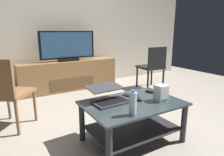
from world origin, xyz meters
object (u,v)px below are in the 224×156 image
at_px(television, 68,47).
at_px(dining_chair, 153,65).
at_px(router_box, 161,93).
at_px(soundbar_remote, 152,92).
at_px(tv_remote, 138,98).
at_px(coffee_table, 133,115).
at_px(side_chair, 5,90).
at_px(water_bottle_near, 133,103).
at_px(cell_phone, 129,96).
at_px(laptop, 108,96).
at_px(media_cabinet, 69,75).

relative_size(television, dining_chair, 1.26).
height_order(router_box, soundbar_remote, router_box).
xyz_separation_m(dining_chair, tv_remote, (-1.41, -1.32, -0.04)).
xyz_separation_m(television, tv_remote, (0.04, -2.16, -0.41)).
bearing_deg(dining_chair, television, 150.03).
relative_size(coffee_table, television, 0.93).
relative_size(dining_chair, side_chair, 0.98).
distance_m(side_chair, tv_remote, 1.53).
height_order(dining_chair, water_bottle_near, dining_chair).
relative_size(side_chair, water_bottle_near, 3.80).
bearing_deg(dining_chair, cell_phone, -140.23).
xyz_separation_m(dining_chair, water_bottle_near, (-1.71, -1.63, 0.06)).
height_order(router_box, tv_remote, router_box).
xyz_separation_m(television, soundbar_remote, (0.32, -2.07, -0.41)).
bearing_deg(side_chair, cell_phone, -33.23).
relative_size(water_bottle_near, cell_phone, 1.65).
bearing_deg(water_bottle_near, television, 84.04).
bearing_deg(water_bottle_near, router_box, 17.10).
bearing_deg(router_box, soundbar_remote, 67.33).
distance_m(television, dining_chair, 1.72).
distance_m(laptop, water_bottle_near, 0.41).
bearing_deg(tv_remote, water_bottle_near, -113.58).
bearing_deg(router_box, side_chair, 142.61).
xyz_separation_m(laptop, cell_phone, (0.28, 0.02, -0.06)).
bearing_deg(soundbar_remote, water_bottle_near, -163.97).
xyz_separation_m(coffee_table, cell_phone, (0.08, 0.18, 0.15)).
xyz_separation_m(laptop, tv_remote, (0.31, -0.10, -0.05)).
bearing_deg(coffee_table, side_chair, 139.24).
xyz_separation_m(coffee_table, side_chair, (-1.12, 0.97, 0.19)).
bearing_deg(dining_chair, media_cabinet, 149.40).
bearing_deg(side_chair, router_box, -37.39).
xyz_separation_m(television, dining_chair, (1.45, -0.84, -0.37)).
relative_size(side_chair, soundbar_remote, 5.49).
bearing_deg(television, router_box, -84.56).
bearing_deg(cell_phone, water_bottle_near, -139.14).
distance_m(laptop, tv_remote, 0.33).
xyz_separation_m(dining_chair, cell_phone, (-1.44, -1.19, -0.04)).
xyz_separation_m(media_cabinet, tv_remote, (0.04, -2.18, 0.16)).
bearing_deg(cell_phone, television, 73.55).
distance_m(coffee_table, dining_chair, 2.05).
distance_m(router_box, water_bottle_near, 0.50).
bearing_deg(soundbar_remote, coffee_table, -178.39).
relative_size(laptop, cell_phone, 2.84).
relative_size(coffee_table, dining_chair, 1.18).
relative_size(media_cabinet, side_chair, 2.20).
height_order(dining_chair, router_box, dining_chair).
bearing_deg(side_chair, laptop, -41.50).
distance_m(side_chair, laptop, 1.23).
xyz_separation_m(router_box, soundbar_remote, (0.10, 0.25, -0.07)).
height_order(coffee_table, side_chair, side_chair).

